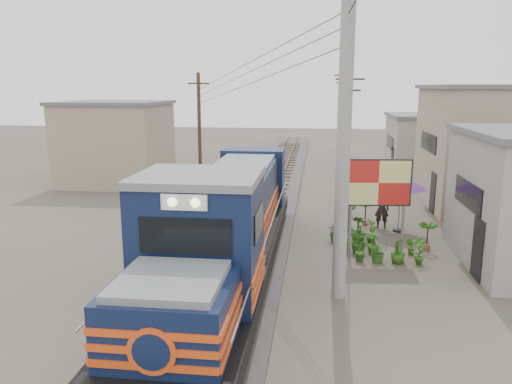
# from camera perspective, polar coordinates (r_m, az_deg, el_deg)

# --- Properties ---
(ground) EXTENTS (120.00, 120.00, 0.00)m
(ground) POSITION_cam_1_polar(r_m,az_deg,el_deg) (16.01, -3.54, -10.51)
(ground) COLOR #473F35
(ground) RESTS_ON ground
(ballast) EXTENTS (3.60, 70.00, 0.16)m
(ballast) POSITION_cam_1_polar(r_m,az_deg,el_deg) (25.42, 0.53, -1.75)
(ballast) COLOR #595651
(ballast) RESTS_ON ground
(track) EXTENTS (1.15, 70.00, 0.12)m
(track) POSITION_cam_1_polar(r_m,az_deg,el_deg) (25.38, 0.53, -1.36)
(track) COLOR #51331E
(track) RESTS_ON ground
(locomotive) EXTENTS (2.94, 16.02, 3.97)m
(locomotive) POSITION_cam_1_polar(r_m,az_deg,el_deg) (15.84, -3.34, -4.11)
(locomotive) COLOR black
(locomotive) RESTS_ON ground
(utility_pole_main) EXTENTS (0.40, 0.40, 10.00)m
(utility_pole_main) POSITION_cam_1_polar(r_m,az_deg,el_deg) (14.10, 10.05, 7.24)
(utility_pole_main) COLOR #9E9B93
(utility_pole_main) RESTS_ON ground
(wooden_pole_mid) EXTENTS (1.60, 0.24, 7.00)m
(wooden_pole_mid) POSITION_cam_1_polar(r_m,az_deg,el_deg) (28.69, 10.49, 6.92)
(wooden_pole_mid) COLOR #4C3826
(wooden_pole_mid) RESTS_ON ground
(wooden_pole_far) EXTENTS (1.60, 0.24, 7.50)m
(wooden_pole_far) POSITION_cam_1_polar(r_m,az_deg,el_deg) (42.64, 9.81, 8.89)
(wooden_pole_far) COLOR #4C3826
(wooden_pole_far) RESTS_ON ground
(wooden_pole_left) EXTENTS (1.60, 0.24, 7.00)m
(wooden_pole_left) POSITION_cam_1_polar(r_m,az_deg,el_deg) (33.53, -6.50, 7.75)
(wooden_pole_left) COLOR #4C3826
(wooden_pole_left) RESTS_ON ground
(power_lines) EXTENTS (9.65, 19.00, 3.30)m
(power_lines) POSITION_cam_1_polar(r_m,az_deg,el_deg) (23.25, -0.22, 15.55)
(power_lines) COLOR black
(power_lines) RESTS_ON ground
(shophouse_mid) EXTENTS (8.40, 7.35, 6.20)m
(shophouse_mid) POSITION_cam_1_polar(r_m,az_deg,el_deg) (28.43, 27.04, 4.61)
(shophouse_mid) COLOR gray
(shophouse_mid) RESTS_ON ground
(shophouse_back) EXTENTS (6.30, 6.30, 4.20)m
(shophouse_back) POSITION_cam_1_polar(r_m,az_deg,el_deg) (37.67, 19.63, 5.19)
(shophouse_back) COLOR gray
(shophouse_back) RESTS_ON ground
(shophouse_left) EXTENTS (6.30, 6.30, 5.20)m
(shophouse_left) POSITION_cam_1_polar(r_m,az_deg,el_deg) (33.28, -15.71, 5.50)
(shophouse_left) COLOR gray
(shophouse_left) RESTS_ON ground
(billboard) EXTENTS (2.34, 0.35, 3.61)m
(billboard) POSITION_cam_1_polar(r_m,az_deg,el_deg) (18.30, 13.81, 0.76)
(billboard) COLOR #99999E
(billboard) RESTS_ON ground
(market_umbrella) EXTENTS (2.86, 2.86, 2.46)m
(market_umbrella) POSITION_cam_1_polar(r_m,az_deg,el_deg) (21.90, 16.22, 1.09)
(market_umbrella) COLOR black
(market_umbrella) RESTS_ON ground
(vendor) EXTENTS (0.65, 0.45, 1.72)m
(vendor) POSITION_cam_1_polar(r_m,az_deg,el_deg) (22.51, 14.18, -1.89)
(vendor) COLOR black
(vendor) RESTS_ON ground
(plant_nursery) EXTENTS (3.59, 3.08, 1.11)m
(plant_nursery) POSITION_cam_1_polar(r_m,az_deg,el_deg) (19.22, 12.34, -5.42)
(plant_nursery) COLOR #2F601B
(plant_nursery) RESTS_ON ground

